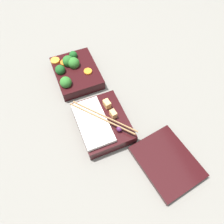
% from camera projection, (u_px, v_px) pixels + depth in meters
% --- Properties ---
extents(ground_plane, '(3.00, 3.00, 0.00)m').
position_uv_depth(ground_plane, '(92.00, 97.00, 0.75)').
color(ground_plane, slate).
extents(bento_tray_vegetable, '(0.19, 0.15, 0.07)m').
position_uv_depth(bento_tray_vegetable, '(75.00, 72.00, 0.78)').
color(bento_tray_vegetable, black).
rests_on(bento_tray_vegetable, ground_plane).
extents(bento_tray_rice, '(0.19, 0.15, 0.06)m').
position_uv_depth(bento_tray_rice, '(101.00, 123.00, 0.67)').
color(bento_tray_rice, black).
rests_on(bento_tray_rice, ground_plane).
extents(bento_lid, '(0.20, 0.17, 0.02)m').
position_uv_depth(bento_lid, '(167.00, 162.00, 0.62)').
color(bento_lid, black).
rests_on(bento_lid, ground_plane).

